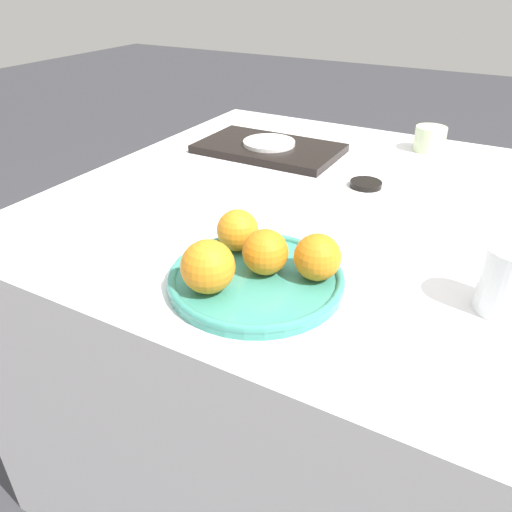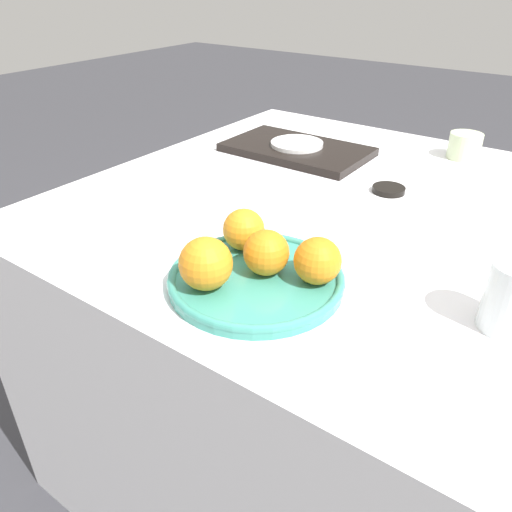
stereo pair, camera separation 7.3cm
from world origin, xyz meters
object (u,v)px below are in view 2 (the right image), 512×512
(serving_tray, at_px, (297,150))
(cup_1, at_px, (465,146))
(soy_dish, at_px, (389,189))
(orange_0, at_px, (266,253))
(side_plate, at_px, (297,144))
(orange_3, at_px, (318,261))
(orange_1, at_px, (244,230))
(fruit_platter, at_px, (256,278))
(orange_2, at_px, (206,264))

(serving_tray, height_order, cup_1, cup_1)
(serving_tray, height_order, soy_dish, serving_tray)
(orange_0, height_order, side_plate, orange_0)
(orange_3, xyz_separation_m, cup_1, (0.01, 0.72, -0.02))
(orange_1, bearing_deg, fruit_platter, -41.34)
(orange_0, bearing_deg, orange_1, 150.66)
(cup_1, height_order, soy_dish, cup_1)
(fruit_platter, height_order, orange_1, orange_1)
(orange_3, xyz_separation_m, side_plate, (-0.35, 0.51, -0.02))
(orange_2, xyz_separation_m, soy_dish, (0.06, 0.52, -0.05))
(orange_0, height_order, orange_1, orange_0)
(orange_0, xyz_separation_m, orange_3, (0.07, 0.02, 0.00))
(orange_2, bearing_deg, side_plate, 110.20)
(fruit_platter, bearing_deg, orange_0, 70.50)
(orange_2, height_order, serving_tray, orange_2)
(cup_1, bearing_deg, serving_tray, -149.29)
(soy_dish, bearing_deg, cup_1, 78.29)
(orange_0, height_order, orange_2, orange_2)
(orange_0, xyz_separation_m, serving_tray, (-0.27, 0.53, -0.04))
(side_plate, relative_size, cup_1, 1.69)
(serving_tray, xyz_separation_m, soy_dish, (0.29, -0.10, -0.00))
(serving_tray, bearing_deg, cup_1, 30.71)
(orange_1, xyz_separation_m, serving_tray, (-0.20, 0.49, -0.04))
(fruit_platter, xyz_separation_m, orange_1, (-0.07, 0.06, 0.04))
(side_plate, bearing_deg, serving_tray, 90.00)
(orange_2, xyz_separation_m, side_plate, (-0.23, 0.62, -0.03))
(fruit_platter, height_order, cup_1, cup_1)
(orange_0, relative_size, orange_3, 0.99)
(fruit_platter, relative_size, soy_dish, 3.87)
(orange_1, distance_m, orange_2, 0.12)
(orange_1, xyz_separation_m, orange_3, (0.15, -0.02, 0.00))
(orange_3, bearing_deg, fruit_platter, -152.85)
(orange_3, relative_size, cup_1, 0.89)
(orange_1, relative_size, cup_1, 0.87)
(fruit_platter, height_order, side_plate, side_plate)
(soy_dish, bearing_deg, orange_1, -102.79)
(orange_0, xyz_separation_m, cup_1, (0.08, 0.75, -0.02))
(orange_3, relative_size, serving_tray, 0.20)
(orange_2, relative_size, cup_1, 0.99)
(orange_3, bearing_deg, cup_1, 89.43)
(fruit_platter, bearing_deg, orange_2, -123.14)
(fruit_platter, bearing_deg, side_plate, 115.94)
(orange_3, height_order, cup_1, orange_3)
(orange_2, relative_size, serving_tray, 0.22)
(serving_tray, relative_size, cup_1, 4.53)
(cup_1, bearing_deg, orange_2, -98.88)
(orange_3, bearing_deg, orange_0, -162.35)
(fruit_platter, distance_m, orange_2, 0.09)
(orange_2, bearing_deg, serving_tray, 110.20)
(fruit_platter, height_order, soy_dish, fruit_platter)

